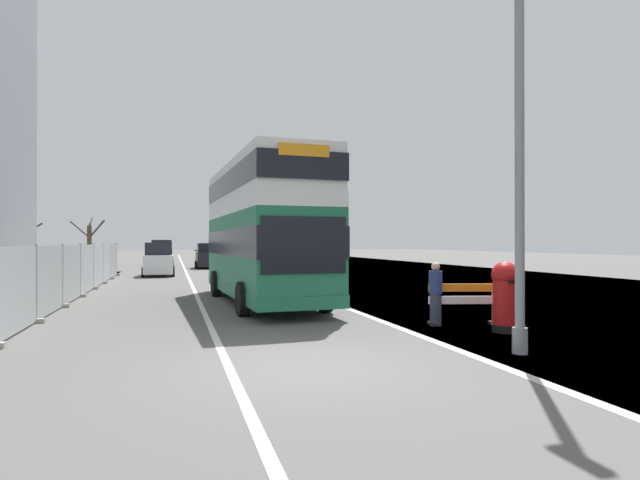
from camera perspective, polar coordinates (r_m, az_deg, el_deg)
The scene contains 12 objects.
ground at distance 9.55m, azimuth 1.62°, elevation -13.44°, with size 140.00×280.00×0.10m.
double_decker_bus at distance 18.49m, azimuth -6.32°, elevation 1.14°, with size 3.17×10.28×4.85m.
lamppost_foreground at distance 10.85m, azimuth 20.98°, elevation 9.87°, with size 0.29×0.70×8.54m.
red_pillar_postbox at distance 13.16m, azimuth 19.58°, elevation -5.52°, with size 0.63×0.63×1.68m.
roadworks_barrier at distance 13.97m, azimuth 15.35°, elevation -6.26°, with size 1.80×0.83×1.07m.
construction_site_fence at distance 24.00m, azimuth -24.12°, elevation -2.93°, with size 0.44×24.00×2.08m.
car_oncoming_near at distance 34.68m, azimuth -17.21°, elevation -2.14°, with size 1.94×3.90×2.12m.
car_receding_mid at distance 43.82m, azimuth -12.21°, elevation -1.77°, with size 1.94×3.98×2.06m.
car_receding_far at distance 50.15m, azimuth -16.91°, elevation -1.43°, with size 2.08×4.37×2.35m.
bare_tree_far_verge_near at distance 52.79m, azimuth -29.43°, elevation -0.35°, with size 2.23×2.01×4.55m.
bare_tree_far_verge_mid at distance 56.29m, azimuth -23.88°, elevation -0.01°, with size 3.30×3.09×4.67m.
pedestrian_at_kerb at distance 13.71m, azimuth 12.52°, elevation -5.77°, with size 0.34×0.34×1.62m.
Camera 1 is at (-2.14, -8.71, 2.13)m, focal length 29.27 mm.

